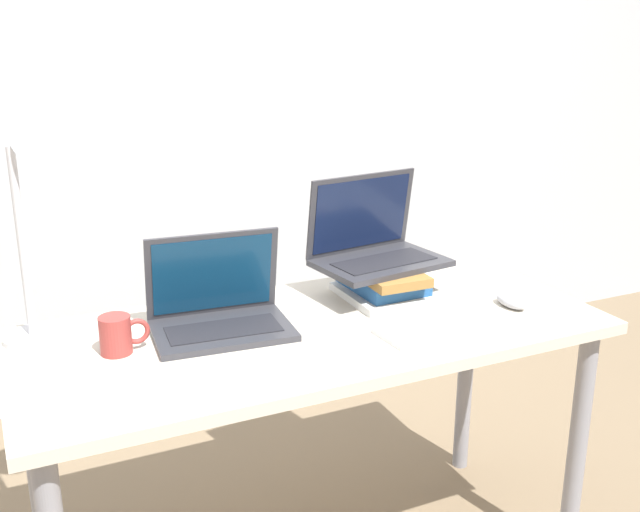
% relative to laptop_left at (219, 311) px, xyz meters
% --- Properties ---
extents(wall_back, '(8.00, 0.05, 2.70)m').
position_rel_laptop_left_xyz_m(wall_back, '(0.22, 1.20, 0.57)').
color(wall_back, silver).
rests_on(wall_back, ground_plane).
extents(desk, '(1.45, 0.63, 0.73)m').
position_rel_laptop_left_xyz_m(desk, '(0.22, -0.08, -0.14)').
color(desk, beige).
rests_on(desk, ground_plane).
extents(laptop_left, '(0.35, 0.25, 0.24)m').
position_rel_laptop_left_xyz_m(laptop_left, '(0.00, 0.00, 0.00)').
color(laptop_left, '#333338').
rests_on(laptop_left, desk).
extents(book_stack, '(0.20, 0.27, 0.09)m').
position_rel_laptop_left_xyz_m(book_stack, '(0.48, 0.03, -0.01)').
color(book_stack, white).
rests_on(book_stack, desk).
extents(laptop_on_books, '(0.37, 0.27, 0.24)m').
position_rel_laptop_left_xyz_m(laptop_on_books, '(0.47, 0.07, 0.09)').
color(laptop_on_books, '#333338').
rests_on(laptop_on_books, book_stack).
extents(wireless_keyboard, '(0.32, 0.15, 0.01)m').
position_rel_laptop_left_xyz_m(wireless_keyboard, '(0.49, -0.23, -0.04)').
color(wireless_keyboard, white).
rests_on(wireless_keyboard, desk).
extents(mouse, '(0.06, 0.11, 0.03)m').
position_rel_laptop_left_xyz_m(mouse, '(0.75, -0.18, -0.03)').
color(mouse, '#B2B2B7').
rests_on(mouse, desk).
extents(mug, '(0.12, 0.07, 0.09)m').
position_rel_laptop_left_xyz_m(mug, '(-0.25, -0.03, -0.00)').
color(mug, '#9E3833').
rests_on(mug, desk).
extents(desk_lamp, '(0.23, 0.20, 0.60)m').
position_rel_laptop_left_xyz_m(desk_lamp, '(-0.35, 0.09, 0.40)').
color(desk_lamp, silver).
rests_on(desk_lamp, desk).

